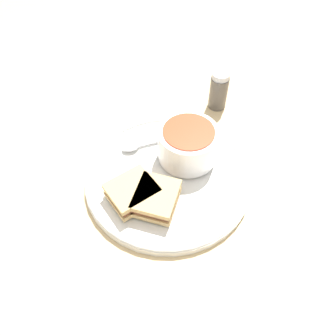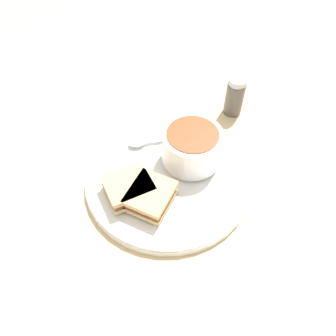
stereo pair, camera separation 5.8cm
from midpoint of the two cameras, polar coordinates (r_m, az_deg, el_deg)
The scene contains 7 objects.
ground_plane at distance 0.61m, azimuth -2.72°, elevation -2.31°, with size 2.40×2.40×0.00m, color #D1B27F.
plate at distance 0.60m, azimuth -2.76°, elevation -1.77°, with size 0.30×0.30×0.02m.
soup_bowl at distance 0.60m, azimuth 0.73°, elevation 4.08°, with size 0.11×0.11×0.07m.
spoon at distance 0.64m, azimuth -8.49°, elevation 3.66°, with size 0.10×0.06×0.01m.
sandwich_half_near at distance 0.56m, azimuth -9.21°, elevation -4.36°, with size 0.10×0.10×0.03m.
sandwich_half_far at distance 0.55m, azimuth -5.12°, elevation -5.45°, with size 0.08×0.09×0.03m.
salt_shaker at distance 0.73m, azimuth 6.53°, elevation 13.13°, with size 0.04×0.04×0.09m.
Camera 1 is at (0.05, -0.36, 0.49)m, focal length 35.00 mm.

